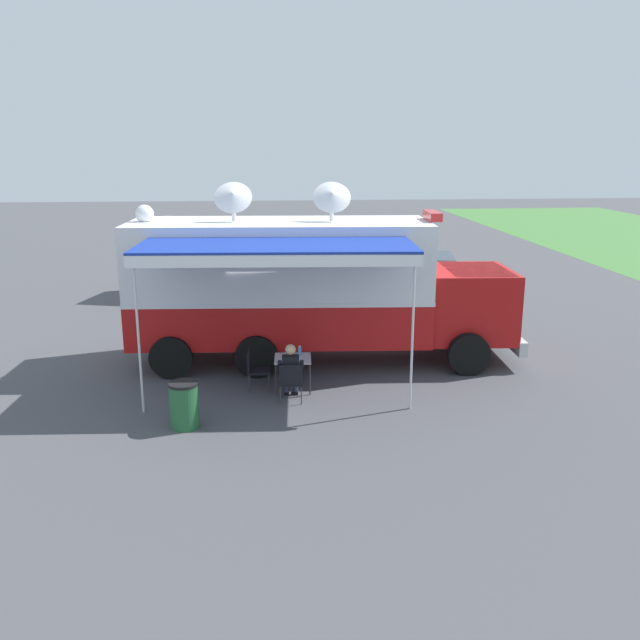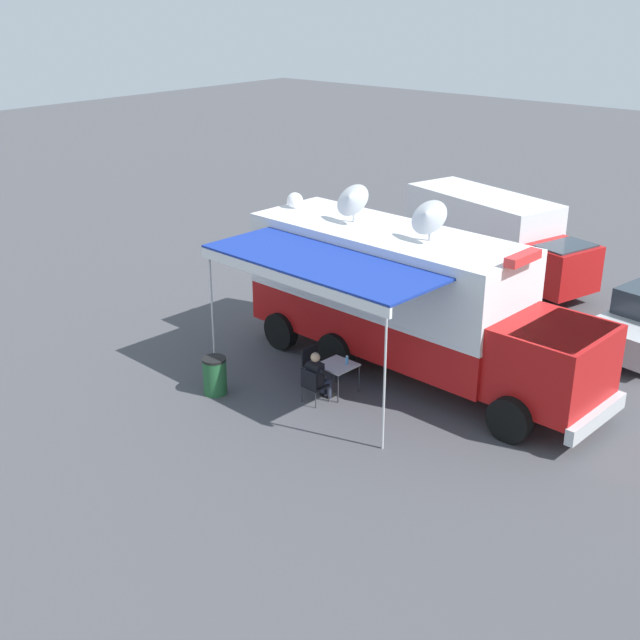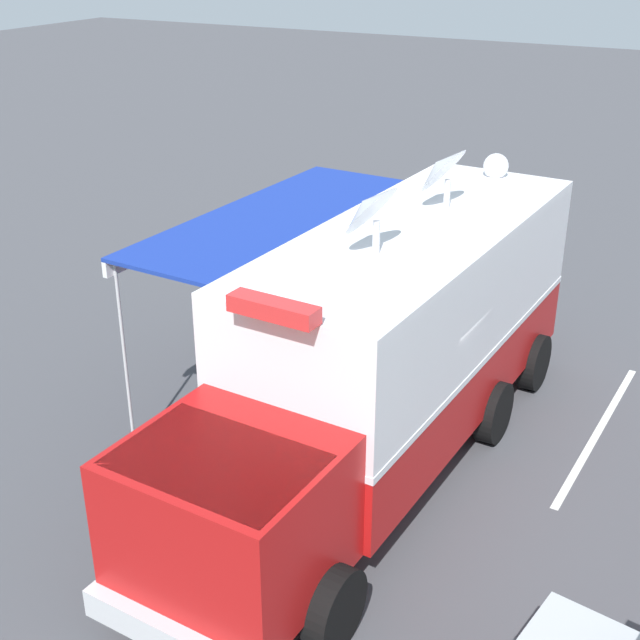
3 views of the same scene
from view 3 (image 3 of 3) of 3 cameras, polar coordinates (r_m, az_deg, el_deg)
ground_plane at (r=14.04m, az=5.76°, el=-7.47°), size 100.00×100.00×0.00m
lot_stripe at (r=14.72m, az=18.09°, el=-7.03°), size 0.38×4.80×0.01m
command_truck at (r=12.50m, az=4.50°, el=-1.48°), size 5.17×9.61×4.53m
folding_table at (r=14.36m, az=-2.32°, el=-3.46°), size 0.84×0.84×0.73m
water_bottle at (r=14.08m, az=-2.11°, el=-3.30°), size 0.07×0.07×0.22m
folding_chair_at_table at (r=14.87m, az=-4.82°, el=-3.17°), size 0.51×0.51×0.87m
folding_chair_beside_table at (r=15.04m, az=-0.37°, el=-2.72°), size 0.51×0.51×0.87m
seated_responder at (r=14.70m, az=-4.24°, el=-2.87°), size 0.68×0.57×1.25m
trash_bin at (r=17.01m, az=-4.19°, el=0.42°), size 0.57×0.57×0.91m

